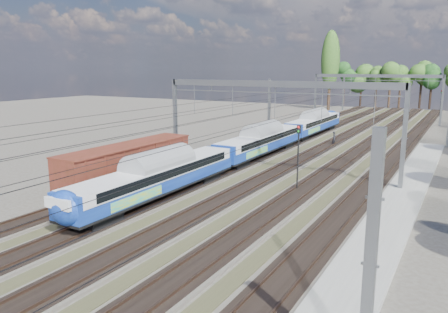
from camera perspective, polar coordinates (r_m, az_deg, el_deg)
The scene contains 10 objects.
track_bed at distance 56.29m, azimuth 12.47°, elevation 0.93°, with size 21.00×130.00×0.34m.
platform at distance 30.02m, azimuth 20.30°, elevation -8.73°, with size 3.00×70.00×0.30m, color gray.
catenary at distance 62.81m, azimuth 15.11°, elevation 7.68°, with size 25.65×130.00×9.00m.
tree_belt at distance 101.79m, azimuth 24.63°, elevation 9.46°, with size 38.92×100.55×12.23m.
poplar at distance 110.33m, azimuth 13.74°, elevation 12.08°, with size 4.40×4.40×19.04m.
emu_train at distance 49.88m, azimuth 4.82°, elevation 2.42°, with size 2.70×57.27×3.95m.
freight_boxcar at distance 38.15m, azimuth -12.34°, elevation -0.79°, with size 2.93×14.12×3.64m.
worker at distance 59.91m, azimuth 14.19°, elevation 2.30°, with size 0.69×0.45×1.88m, color black.
signal_near at distance 36.66m, azimuth 9.67°, elevation 0.89°, with size 0.39×0.36×5.56m.
signal_far at distance 101.58m, azimuth 26.49°, elevation 6.60°, with size 0.38×0.35×5.69m.
Camera 1 is at (16.02, -8.01, 10.17)m, focal length 35.00 mm.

